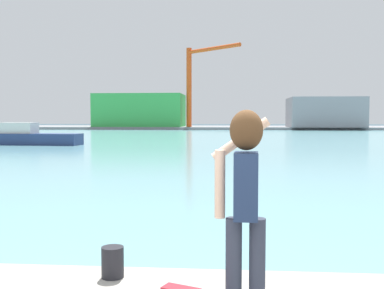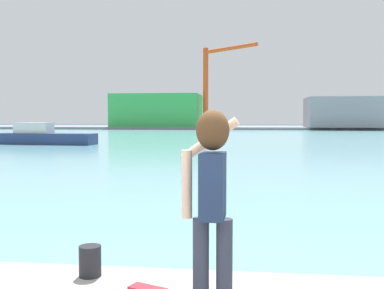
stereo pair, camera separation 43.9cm
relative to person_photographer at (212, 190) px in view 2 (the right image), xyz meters
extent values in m
plane|color=#334751|center=(-0.45, 49.12, -1.62)|extent=(220.00, 220.00, 0.00)
cube|color=#6BA8B2|center=(-0.45, 51.12, -1.61)|extent=(140.00, 100.00, 0.02)
cube|color=gray|center=(-0.45, 91.12, -1.38)|extent=(140.00, 20.00, 0.49)
cylinder|color=#2D3342|center=(-0.09, 0.00, -0.66)|extent=(0.14, 0.14, 0.82)
cylinder|color=#2D3342|center=(0.11, 0.00, -0.66)|extent=(0.14, 0.14, 0.82)
cube|color=#1E2D4C|center=(0.01, 0.00, 0.03)|extent=(0.21, 0.35, 0.56)
sphere|color=#E0B293|center=(0.01, 0.00, 0.49)|extent=(0.22, 0.22, 0.22)
ellipsoid|color=#472D19|center=(0.01, -0.02, 0.50)|extent=(0.28, 0.26, 0.34)
cylinder|color=#E0B293|center=(-0.21, 0.00, 0.04)|extent=(0.09, 0.09, 0.58)
cylinder|color=#E0B293|center=(-0.03, 0.22, 0.41)|extent=(0.53, 0.10, 0.40)
cube|color=black|center=(-0.03, 0.34, 0.58)|extent=(0.01, 0.07, 0.14)
cylinder|color=black|center=(-1.35, 0.77, -0.90)|extent=(0.23, 0.23, 0.32)
cube|color=navy|center=(-16.55, 32.93, -1.14)|extent=(8.59, 2.67, 0.92)
cube|color=silver|center=(-17.60, 33.02, -0.23)|extent=(3.07, 1.73, 0.90)
cube|color=green|center=(-18.13, 87.68, 2.05)|extent=(17.05, 10.70, 6.38)
cube|color=gray|center=(17.32, 85.22, 1.61)|extent=(13.21, 10.86, 5.49)
cylinder|color=#D84C19|center=(-8.14, 84.62, 6.32)|extent=(1.00, 1.00, 14.92)
cylinder|color=#D84C19|center=(-3.41, 80.27, 12.98)|extent=(9.93, 9.22, 0.70)
camera|label=1|loc=(-0.12, -3.94, 0.61)|focal=43.59mm
camera|label=2|loc=(0.32, -3.89, 0.61)|focal=43.59mm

